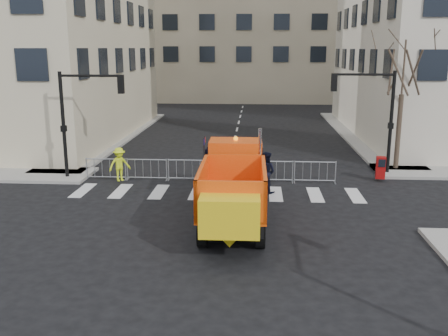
# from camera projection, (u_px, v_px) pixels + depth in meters

# --- Properties ---
(ground) EXTENTS (120.00, 120.00, 0.00)m
(ground) POSITION_uv_depth(u_px,v_px,m) (210.00, 237.00, 17.64)
(ground) COLOR black
(ground) RESTS_ON ground
(sidewalk_back) EXTENTS (64.00, 5.00, 0.15)m
(sidewalk_back) POSITION_uv_depth(u_px,v_px,m) (225.00, 175.00, 25.86)
(sidewalk_back) COLOR gray
(sidewalk_back) RESTS_ON ground
(building_far) EXTENTS (30.00, 18.00, 24.00)m
(building_far) POSITION_uv_depth(u_px,v_px,m) (246.00, 5.00, 65.27)
(building_far) COLOR tan
(building_far) RESTS_ON ground
(traffic_light_left) EXTENTS (0.18, 0.18, 5.40)m
(traffic_light_left) POSITION_uv_depth(u_px,v_px,m) (64.00, 127.00, 24.79)
(traffic_light_left) COLOR black
(traffic_light_left) RESTS_ON ground
(traffic_light_right) EXTENTS (0.18, 0.18, 5.40)m
(traffic_light_right) POSITION_uv_depth(u_px,v_px,m) (391.00, 124.00, 25.68)
(traffic_light_right) COLOR black
(traffic_light_right) RESTS_ON ground
(crowd_barriers) EXTENTS (12.60, 0.60, 1.10)m
(crowd_barriers) POSITION_uv_depth(u_px,v_px,m) (209.00, 170.00, 24.93)
(crowd_barriers) COLOR #9EA0A5
(crowd_barriers) RESTS_ON ground
(street_tree) EXTENTS (3.00, 3.00, 7.50)m
(street_tree) POSITION_uv_depth(u_px,v_px,m) (401.00, 101.00, 26.36)
(street_tree) COLOR #382B21
(street_tree) RESTS_ON ground
(plow_truck) EXTENTS (2.94, 9.00, 3.49)m
(plow_truck) POSITION_uv_depth(u_px,v_px,m) (234.00, 185.00, 18.49)
(plow_truck) COLOR black
(plow_truck) RESTS_ON ground
(cop_a) EXTENTS (0.77, 0.70, 1.76)m
(cop_a) POSITION_uv_depth(u_px,v_px,m) (240.00, 176.00, 22.55)
(cop_a) COLOR black
(cop_a) RESTS_ON ground
(cop_b) EXTENTS (1.18, 1.11, 1.92)m
(cop_b) POSITION_uv_depth(u_px,v_px,m) (266.00, 172.00, 22.87)
(cop_b) COLOR black
(cop_b) RESTS_ON ground
(cop_c) EXTENTS (0.79, 1.17, 1.85)m
(cop_c) POSITION_uv_depth(u_px,v_px,m) (208.00, 167.00, 24.01)
(cop_c) COLOR black
(cop_c) RESTS_ON ground
(worker) EXTENTS (1.23, 1.11, 1.66)m
(worker) POSITION_uv_depth(u_px,v_px,m) (120.00, 164.00, 24.32)
(worker) COLOR #D7ED1B
(worker) RESTS_ON sidewalk_back
(newspaper_box) EXTENTS (0.50, 0.46, 1.10)m
(newspaper_box) POSITION_uv_depth(u_px,v_px,m) (381.00, 168.00, 24.84)
(newspaper_box) COLOR #920B0B
(newspaper_box) RESTS_ON sidewalk_back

